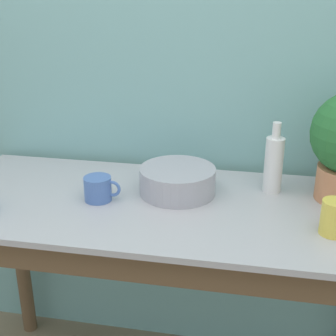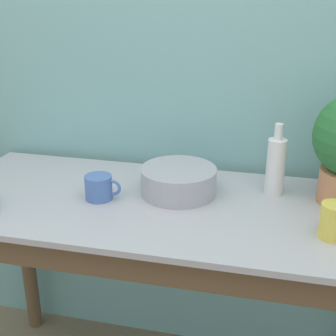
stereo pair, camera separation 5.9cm
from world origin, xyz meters
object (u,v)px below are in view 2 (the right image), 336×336
at_px(bottle_tall, 276,165).
at_px(bowl_wash_large, 179,181).
at_px(mug_blue, 99,187).
at_px(mug_yellow, 335,221).

bearing_deg(bottle_tall, bowl_wash_large, -166.58).
xyz_separation_m(bottle_tall, mug_blue, (-0.55, -0.18, -0.06)).
bearing_deg(bottle_tall, mug_blue, -162.25).
bearing_deg(bowl_wash_large, mug_yellow, -21.46).
relative_size(bottle_tall, mug_blue, 2.00).
bearing_deg(mug_yellow, bowl_wash_large, 158.54).
height_order(bowl_wash_large, mug_blue, bowl_wash_large).
xyz_separation_m(bowl_wash_large, mug_blue, (-0.24, -0.10, -0.00)).
bearing_deg(mug_blue, bowl_wash_large, 23.03).
relative_size(bowl_wash_large, mug_yellow, 2.21).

